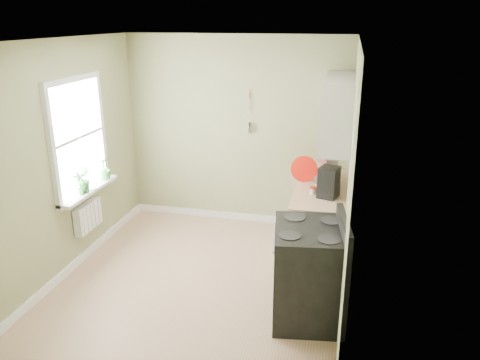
% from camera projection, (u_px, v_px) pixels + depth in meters
% --- Properties ---
extents(floor, '(3.20, 3.60, 0.02)m').
position_uv_depth(floor, '(200.00, 280.00, 5.48)').
color(floor, '#A3785A').
rests_on(floor, ground).
extents(ceiling, '(3.20, 3.60, 0.02)m').
position_uv_depth(ceiling, '(193.00, 38.00, 4.58)').
color(ceiling, white).
rests_on(ceiling, wall_back).
extents(wall_back, '(3.20, 0.02, 2.70)m').
position_uv_depth(wall_back, '(236.00, 132.00, 6.69)').
color(wall_back, '#939565').
rests_on(wall_back, floor).
extents(wall_left, '(0.02, 3.60, 2.70)m').
position_uv_depth(wall_left, '(63.00, 160.00, 5.37)').
color(wall_left, '#939565').
rests_on(wall_left, floor).
extents(wall_right, '(0.02, 3.60, 2.70)m').
position_uv_depth(wall_right, '(350.00, 182.00, 4.68)').
color(wall_right, '#939565').
rests_on(wall_right, floor).
extents(base_cabinets, '(0.60, 1.60, 0.87)m').
position_uv_depth(base_cabinets, '(320.00, 222.00, 5.97)').
color(base_cabinets, silver).
rests_on(base_cabinets, floor).
extents(countertop, '(0.64, 1.60, 0.04)m').
position_uv_depth(countertop, '(322.00, 188.00, 5.82)').
color(countertop, tan).
rests_on(countertop, base_cabinets).
extents(upper_cabinets, '(0.35, 1.40, 0.80)m').
position_uv_depth(upper_cabinets, '(338.00, 111.00, 5.57)').
color(upper_cabinets, silver).
rests_on(upper_cabinets, wall_right).
extents(window, '(0.06, 1.14, 1.44)m').
position_uv_depth(window, '(78.00, 137.00, 5.57)').
color(window, white).
rests_on(window, wall_left).
extents(window_sill, '(0.18, 1.14, 0.04)m').
position_uv_depth(window_sill, '(89.00, 190.00, 5.78)').
color(window_sill, white).
rests_on(window_sill, wall_left).
extents(radiator, '(0.12, 0.50, 0.35)m').
position_uv_depth(radiator, '(88.00, 216.00, 5.85)').
color(radiator, white).
rests_on(radiator, wall_left).
extents(wall_utensils, '(0.02, 0.14, 0.58)m').
position_uv_depth(wall_utensils, '(250.00, 118.00, 6.55)').
color(wall_utensils, tan).
rests_on(wall_utensils, wall_back).
extents(stove, '(0.81, 0.90, 1.12)m').
position_uv_depth(stove, '(309.00, 272.00, 4.66)').
color(stove, black).
rests_on(stove, floor).
extents(stand_mixer, '(0.32, 0.38, 0.42)m').
position_uv_depth(stand_mixer, '(327.00, 172.00, 5.80)').
color(stand_mixer, '#B2B2B7').
rests_on(stand_mixer, countertop).
extents(kettle, '(0.19, 0.11, 0.19)m').
position_uv_depth(kettle, '(309.00, 172.00, 6.07)').
color(kettle, silver).
rests_on(kettle, countertop).
extents(coffee_maker, '(0.27, 0.28, 0.37)m').
position_uv_depth(coffee_maker, '(329.00, 183.00, 5.43)').
color(coffee_maker, black).
rests_on(coffee_maker, countertop).
extents(red_tray, '(0.34, 0.08, 0.34)m').
position_uv_depth(red_tray, '(304.00, 169.00, 5.94)').
color(red_tray, red).
rests_on(red_tray, countertop).
extents(jar, '(0.08, 0.08, 0.09)m').
position_uv_depth(jar, '(313.00, 191.00, 5.56)').
color(jar, '#BCB09A').
rests_on(jar, countertop).
extents(plant_a, '(0.16, 0.18, 0.28)m').
position_uv_depth(plant_a, '(80.00, 184.00, 5.54)').
color(plant_a, '#317D34').
rests_on(plant_a, window_sill).
extents(plant_b, '(0.20, 0.22, 0.33)m').
position_uv_depth(plant_b, '(84.00, 179.00, 5.62)').
color(plant_b, '#317D34').
rests_on(plant_b, window_sill).
extents(plant_c, '(0.19, 0.19, 0.29)m').
position_uv_depth(plant_c, '(104.00, 168.00, 6.09)').
color(plant_c, '#317D34').
rests_on(plant_c, window_sill).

